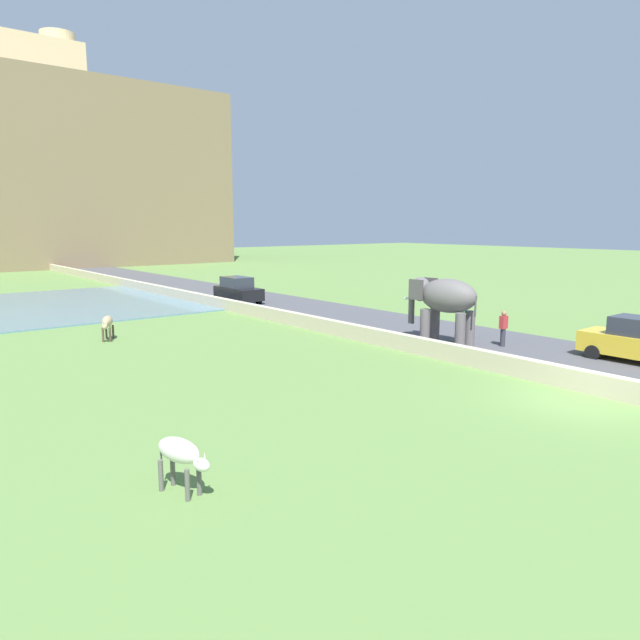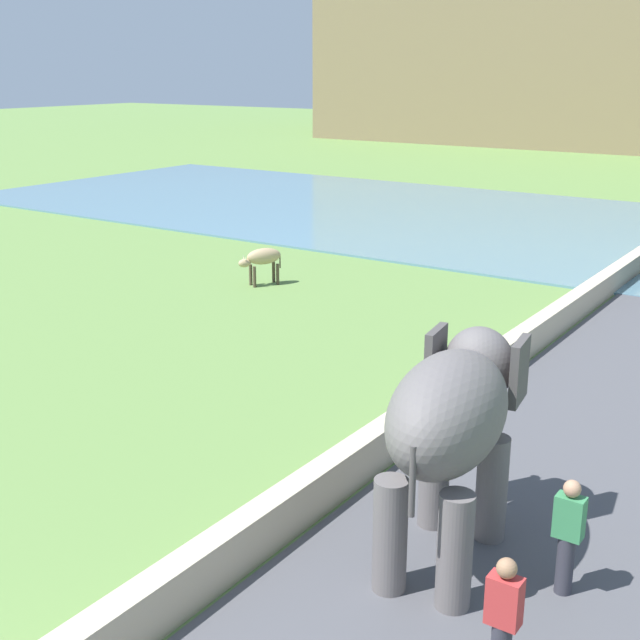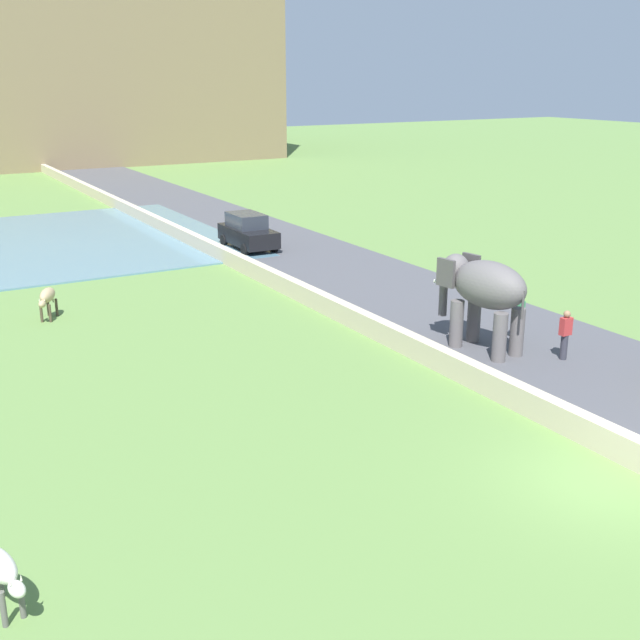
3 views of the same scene
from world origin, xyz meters
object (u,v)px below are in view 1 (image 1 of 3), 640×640
Objects in this scene: person_trailing at (503,328)px; cow_tan at (107,323)px; elephant at (443,300)px; cow_white at (181,454)px; car_black at (238,290)px; car_yellow at (639,341)px; person_beside_elephant at (465,322)px.

cow_tan is (-12.91, 12.41, -0.04)m from person_trailing.
elephant is 16.61m from cow_white.
car_yellow is at bearing -82.72° from car_black.
elephant is 2.50× the size of cow_white.
cow_white is (-17.04, -6.06, -0.04)m from person_beside_elephant.
cow_white is (-15.46, -23.71, -0.06)m from car_black.
person_trailing is 5.19m from car_yellow.
cow_tan is (-11.33, -7.29, -0.06)m from car_black.
cow_white is at bearing -160.43° from person_beside_elephant.
car_black is at bearing 56.89° from cow_white.
cow_tan is (-11.30, 10.38, -1.20)m from elephant.
car_yellow is at bearing -65.48° from elephant.
person_beside_elephant is 2.06m from person_trailing.
car_black is at bearing 94.57° from person_trailing.
elephant is at bearing 114.52° from car_yellow.
person_beside_elephant is 17.72m from car_black.
elephant is 17.71m from car_black.
elephant reaches higher than cow_white.
person_trailing is at bearing 13.22° from cow_white.
car_black reaches higher than person_beside_elephant.
car_black is (-3.15, 24.66, 0.00)m from car_yellow.
person_trailing is at bearing -43.88° from cow_tan.
car_black reaches higher than cow_white.
car_black reaches higher than cow_tan.
elephant is 2.18× the size of person_trailing.
elephant is 2.84m from person_trailing.
cow_white is at bearing -158.64° from elephant.
person_trailing is 17.50m from cow_white.
car_yellow is 18.63m from cow_white.
person_trailing is 0.41× the size of car_black.
person_beside_elephant is 0.41× the size of car_black.
cow_tan is at bearing 137.42° from elephant.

